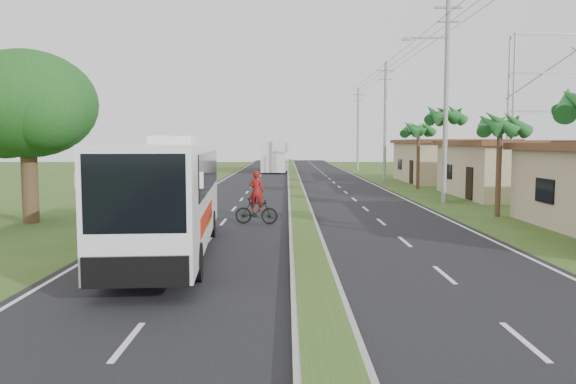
{
  "coord_description": "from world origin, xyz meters",
  "views": [
    {
      "loc": [
        -0.69,
        -14.63,
        3.51
      ],
      "look_at": [
        -0.65,
        4.92,
        1.8
      ],
      "focal_mm": 35.0,
      "sensor_mm": 36.0,
      "label": 1
    }
  ],
  "objects": [
    {
      "name": "ground",
      "position": [
        0.0,
        0.0,
        0.0
      ],
      "size": [
        180.0,
        180.0,
        0.0
      ],
      "primitive_type": "plane",
      "color": "#334E1C",
      "rests_on": "ground"
    },
    {
      "name": "road_asphalt",
      "position": [
        0.0,
        20.0,
        0.01
      ],
      "size": [
        14.0,
        160.0,
        0.02
      ],
      "primitive_type": "cube",
      "color": "black",
      "rests_on": "ground"
    },
    {
      "name": "median_strip",
      "position": [
        0.0,
        20.0,
        0.1
      ],
      "size": [
        1.2,
        160.0,
        0.18
      ],
      "color": "gray",
      "rests_on": "ground"
    },
    {
      "name": "lane_edge_left",
      "position": [
        -6.7,
        20.0,
        0.0
      ],
      "size": [
        0.12,
        160.0,
        0.01
      ],
      "primitive_type": "cube",
      "color": "silver",
      "rests_on": "ground"
    },
    {
      "name": "lane_edge_right",
      "position": [
        6.7,
        20.0,
        0.0
      ],
      "size": [
        0.12,
        160.0,
        0.01
      ],
      "primitive_type": "cube",
      "color": "silver",
      "rests_on": "ground"
    },
    {
      "name": "shop_mid",
      "position": [
        14.0,
        22.0,
        1.86
      ],
      "size": [
        7.6,
        10.6,
        3.67
      ],
      "color": "tan",
      "rests_on": "ground"
    },
    {
      "name": "shop_far",
      "position": [
        14.0,
        36.0,
        1.93
      ],
      "size": [
        8.6,
        11.6,
        3.82
      ],
      "color": "tan",
      "rests_on": "ground"
    },
    {
      "name": "palm_verge_b",
      "position": [
        9.4,
        12.0,
        4.36
      ],
      "size": [
        2.4,
        2.4,
        5.05
      ],
      "color": "#473321",
      "rests_on": "ground"
    },
    {
      "name": "palm_verge_c",
      "position": [
        8.8,
        19.0,
        5.12
      ],
      "size": [
        2.4,
        2.4,
        5.85
      ],
      "color": "#473321",
      "rests_on": "ground"
    },
    {
      "name": "palm_verge_d",
      "position": [
        9.3,
        28.0,
        4.55
      ],
      "size": [
        2.4,
        2.4,
        5.25
      ],
      "color": "#473321",
      "rests_on": "ground"
    },
    {
      "name": "shade_tree",
      "position": [
        -12.11,
        10.02,
        5.03
      ],
      "size": [
        6.3,
        6.0,
        7.54
      ],
      "color": "#473321",
      "rests_on": "ground"
    },
    {
      "name": "utility_pole_b",
      "position": [
        8.47,
        18.0,
        6.26
      ],
      "size": [
        3.2,
        0.28,
        12.0
      ],
      "color": "gray",
      "rests_on": "ground"
    },
    {
      "name": "utility_pole_c",
      "position": [
        8.5,
        38.0,
        5.67
      ],
      "size": [
        1.6,
        0.28,
        11.0
      ],
      "color": "gray",
      "rests_on": "ground"
    },
    {
      "name": "utility_pole_d",
      "position": [
        8.5,
        58.0,
        5.42
      ],
      "size": [
        1.6,
        0.28,
        10.5
      ],
      "color": "gray",
      "rests_on": "ground"
    },
    {
      "name": "billboard_lattice",
      "position": [
        22.0,
        30.0,
        6.82
      ],
      "size": [
        10.18,
        1.18,
        12.07
      ],
      "color": "gray",
      "rests_on": "ground"
    },
    {
      "name": "coach_bus_main",
      "position": [
        -4.37,
        2.98,
        2.06
      ],
      "size": [
        3.31,
        11.72,
        3.74
      ],
      "rotation": [
        0.0,
        0.0,
        0.08
      ],
      "color": "white",
      "rests_on": "ground"
    },
    {
      "name": "coach_bus_far",
      "position": [
        -2.04,
        54.63,
        2.08
      ],
      "size": [
        3.16,
        12.67,
        3.67
      ],
      "rotation": [
        0.0,
        0.0,
        -0.03
      ],
      "color": "white",
      "rests_on": "ground"
    },
    {
      "name": "motorcyclist",
      "position": [
        -2.0,
        9.43,
        0.83
      ],
      "size": [
        1.91,
        0.76,
        2.32
      ],
      "rotation": [
        0.0,
        0.0,
        -0.13
      ],
      "color": "black",
      "rests_on": "ground"
    }
  ]
}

